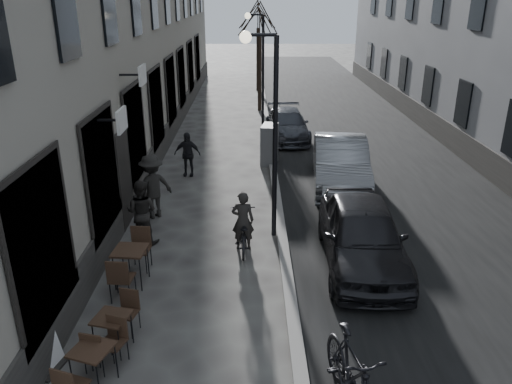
{
  "coord_description": "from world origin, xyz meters",
  "views": [
    {
      "loc": [
        -0.6,
        -5.68,
        5.84
      ],
      "look_at": [
        -0.48,
        4.5,
        1.8
      ],
      "focal_mm": 35.0,
      "sensor_mm": 36.0,
      "label": 1
    }
  ],
  "objects_px": {
    "tree_near": "(260,19)",
    "moped": "(351,375)",
    "bistro_set_b": "(113,330)",
    "pedestrian_mid": "(152,187)",
    "bistro_set_c": "(131,263)",
    "streetlamp_near": "(268,116)",
    "car_mid": "(340,163)",
    "utility_cabinet": "(270,144)",
    "sign_board": "(44,347)",
    "pedestrian_far": "(187,154)",
    "pedestrian_near": "(142,212)",
    "bistro_set_a": "(94,363)",
    "tree_far": "(258,15)",
    "streetlamp_far": "(259,57)",
    "car_near": "(362,234)",
    "car_far": "(287,125)",
    "bicycle": "(243,231)"
  },
  "relations": [
    {
      "from": "streetlamp_near",
      "to": "moped",
      "type": "xyz_separation_m",
      "value": [
        1.05,
        -5.87,
        -2.54
      ]
    },
    {
      "from": "tree_far",
      "to": "car_mid",
      "type": "bearing_deg",
      "value": -82.15
    },
    {
      "from": "bistro_set_c",
      "to": "car_near",
      "type": "height_order",
      "value": "car_near"
    },
    {
      "from": "sign_board",
      "to": "tree_near",
      "type": "bearing_deg",
      "value": 92.68
    },
    {
      "from": "pedestrian_near",
      "to": "pedestrian_mid",
      "type": "relative_size",
      "value": 0.91
    },
    {
      "from": "car_far",
      "to": "car_mid",
      "type": "bearing_deg",
      "value": -78.9
    },
    {
      "from": "tree_near",
      "to": "utility_cabinet",
      "type": "bearing_deg",
      "value": -88.74
    },
    {
      "from": "pedestrian_mid",
      "to": "tree_near",
      "type": "bearing_deg",
      "value": -138.93
    },
    {
      "from": "moped",
      "to": "car_mid",
      "type": "bearing_deg",
      "value": 70.88
    },
    {
      "from": "sign_board",
      "to": "tree_far",
      "type": "bearing_deg",
      "value": 95.2
    },
    {
      "from": "tree_far",
      "to": "bistro_set_b",
      "type": "distance_m",
      "value": 26.0
    },
    {
      "from": "bistro_set_b",
      "to": "pedestrian_mid",
      "type": "height_order",
      "value": "pedestrian_mid"
    },
    {
      "from": "streetlamp_far",
      "to": "car_near",
      "type": "relative_size",
      "value": 1.15
    },
    {
      "from": "tree_near",
      "to": "tree_far",
      "type": "relative_size",
      "value": 1.0
    },
    {
      "from": "bistro_set_c",
      "to": "car_near",
      "type": "xyz_separation_m",
      "value": [
        5.11,
        0.81,
        0.25
      ]
    },
    {
      "from": "streetlamp_near",
      "to": "car_mid",
      "type": "relative_size",
      "value": 1.07
    },
    {
      "from": "car_far",
      "to": "utility_cabinet",
      "type": "bearing_deg",
      "value": -106.1
    },
    {
      "from": "bistro_set_a",
      "to": "pedestrian_mid",
      "type": "xyz_separation_m",
      "value": [
        -0.23,
        6.53,
        0.47
      ]
    },
    {
      "from": "streetlamp_far",
      "to": "streetlamp_near",
      "type": "bearing_deg",
      "value": -90.0
    },
    {
      "from": "tree_far",
      "to": "pedestrian_near",
      "type": "height_order",
      "value": "tree_far"
    },
    {
      "from": "sign_board",
      "to": "car_near",
      "type": "distance_m",
      "value": 6.9
    },
    {
      "from": "streetlamp_near",
      "to": "bistro_set_c",
      "type": "distance_m",
      "value": 4.62
    },
    {
      "from": "bistro_set_a",
      "to": "pedestrian_far",
      "type": "xyz_separation_m",
      "value": [
        0.33,
        9.99,
        0.33
      ]
    },
    {
      "from": "tree_near",
      "to": "moped",
      "type": "bearing_deg",
      "value": -87.32
    },
    {
      "from": "bistro_set_a",
      "to": "bistro_set_c",
      "type": "bearing_deg",
      "value": 110.7
    },
    {
      "from": "bistro_set_c",
      "to": "car_far",
      "type": "relative_size",
      "value": 0.4
    },
    {
      "from": "bistro_set_c",
      "to": "bistro_set_b",
      "type": "bearing_deg",
      "value": -80.78
    },
    {
      "from": "bistro_set_a",
      "to": "car_near",
      "type": "bearing_deg",
      "value": 56.62
    },
    {
      "from": "streetlamp_near",
      "to": "car_far",
      "type": "xyz_separation_m",
      "value": [
        1.17,
        9.39,
        -2.55
      ]
    },
    {
      "from": "pedestrian_near",
      "to": "bistro_set_a",
      "type": "bearing_deg",
      "value": 104.32
    },
    {
      "from": "bistro_set_a",
      "to": "bicycle",
      "type": "xyz_separation_m",
      "value": [
        2.3,
        4.62,
        0.02
      ]
    },
    {
      "from": "streetlamp_far",
      "to": "bistro_set_a",
      "type": "distance_m",
      "value": 17.8
    },
    {
      "from": "sign_board",
      "to": "moped",
      "type": "bearing_deg",
      "value": 3.34
    },
    {
      "from": "sign_board",
      "to": "car_mid",
      "type": "relative_size",
      "value": 0.23
    },
    {
      "from": "tree_far",
      "to": "sign_board",
      "type": "distance_m",
      "value": 26.6
    },
    {
      "from": "bistro_set_a",
      "to": "pedestrian_mid",
      "type": "distance_m",
      "value": 6.55
    },
    {
      "from": "pedestrian_far",
      "to": "sign_board",
      "type": "bearing_deg",
      "value": -93.05
    },
    {
      "from": "streetlamp_near",
      "to": "pedestrian_mid",
      "type": "height_order",
      "value": "streetlamp_near"
    },
    {
      "from": "car_near",
      "to": "moped",
      "type": "bearing_deg",
      "value": -101.08
    },
    {
      "from": "streetlamp_near",
      "to": "streetlamp_far",
      "type": "distance_m",
      "value": 12.0
    },
    {
      "from": "streetlamp_near",
      "to": "tree_far",
      "type": "distance_m",
      "value": 21.05
    },
    {
      "from": "bistro_set_b",
      "to": "bicycle",
      "type": "height_order",
      "value": "bicycle"
    },
    {
      "from": "tree_far",
      "to": "bicycle",
      "type": "distance_m",
      "value": 22.14
    },
    {
      "from": "tree_far",
      "to": "moped",
      "type": "height_order",
      "value": "tree_far"
    },
    {
      "from": "tree_near",
      "to": "utility_cabinet",
      "type": "xyz_separation_m",
      "value": [
        0.2,
        -9.07,
        -3.94
      ]
    },
    {
      "from": "pedestrian_far",
      "to": "bicycle",
      "type": "bearing_deg",
      "value": -65.48
    },
    {
      "from": "tree_far",
      "to": "pedestrian_mid",
      "type": "height_order",
      "value": "tree_far"
    },
    {
      "from": "tree_near",
      "to": "bicycle",
      "type": "relative_size",
      "value": 3.27
    },
    {
      "from": "streetlamp_far",
      "to": "car_mid",
      "type": "distance_m",
      "value": 9.09
    },
    {
      "from": "streetlamp_near",
      "to": "pedestrian_near",
      "type": "distance_m",
      "value": 3.93
    }
  ]
}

